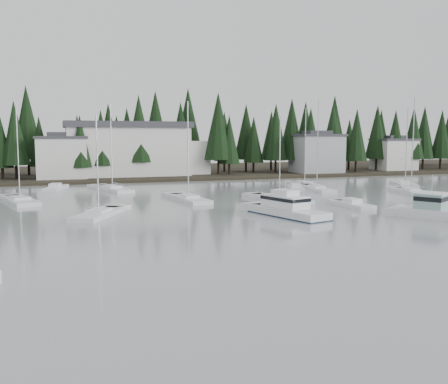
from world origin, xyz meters
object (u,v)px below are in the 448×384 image
(lobster_boat_teal, at_px, (445,213))
(sailboat_10, at_px, (188,200))
(sailboat_3, at_px, (405,185))
(sailboat_8, at_px, (279,200))
(sailboat_9, at_px, (20,202))
(runabout_3, at_px, (55,189))
(house_west, at_px, (61,156))
(house_east_a, at_px, (317,153))
(house_east_b, at_px, (394,154))
(runabout_1, at_px, (352,206))
(sailboat_6, at_px, (305,185))
(sailboat_5, at_px, (112,190))
(cabin_cruiser_center, at_px, (287,210))
(sailboat_4, at_px, (99,216))
(harbor_inn, at_px, (138,150))
(sailboat_2, at_px, (317,190))
(runabout_4, at_px, (296,189))
(sailboat_7, at_px, (411,193))

(lobster_boat_teal, height_order, sailboat_10, sailboat_10)
(sailboat_3, distance_m, sailboat_8, 31.27)
(sailboat_9, xyz_separation_m, runabout_3, (4.25, 14.88, 0.07))
(house_west, relative_size, house_east_a, 0.90)
(house_east_a, height_order, house_east_b, house_east_a)
(runabout_3, bearing_deg, sailboat_3, -86.60)
(house_east_b, xyz_separation_m, sailboat_9, (-81.47, -32.69, -4.35))
(sailboat_10, xyz_separation_m, runabout_1, (17.05, -11.89, 0.06))
(sailboat_3, bearing_deg, lobster_boat_teal, 174.56)
(sailboat_6, bearing_deg, sailboat_3, -104.93)
(house_east_a, xyz_separation_m, runabout_1, (-21.61, -47.70, -4.77))
(sailboat_5, xyz_separation_m, runabout_1, (25.15, -28.12, 0.07))
(sailboat_5, xyz_separation_m, sailboat_9, (-12.71, -11.11, -0.01))
(sailboat_9, distance_m, runabout_1, 41.50)
(sailboat_6, distance_m, sailboat_9, 45.57)
(sailboat_8, bearing_deg, cabin_cruiser_center, 144.72)
(lobster_boat_teal, relative_size, sailboat_10, 0.71)
(sailboat_4, bearing_deg, house_west, 31.12)
(house_west, distance_m, runabout_1, 58.66)
(harbor_inn, xyz_separation_m, sailboat_3, (40.48, -32.46, -5.70))
(harbor_inn, xyz_separation_m, sailboat_8, (11.49, -44.18, -5.72))
(cabin_cruiser_center, bearing_deg, house_east_b, -61.21)
(sailboat_6, distance_m, sailboat_10, 27.49)
(sailboat_5, bearing_deg, sailboat_8, -152.42)
(lobster_boat_teal, relative_size, sailboat_4, 0.85)
(sailboat_8, xyz_separation_m, sailboat_9, (-32.00, 9.15, 0.00))
(house_east_b, xyz_separation_m, cabin_cruiser_center, (-54.04, -53.61, -3.77))
(sailboat_2, relative_size, sailboat_8, 1.26)
(house_west, height_order, runabout_1, house_west)
(sailboat_8, bearing_deg, sailboat_5, 29.58)
(runabout_3, bearing_deg, house_east_a, -58.38)
(harbor_inn, distance_m, lobster_boat_teal, 66.61)
(sailboat_3, bearing_deg, sailboat_4, 135.36)
(sailboat_9, xyz_separation_m, runabout_1, (37.86, -17.01, 0.07))
(runabout_3, bearing_deg, cabin_cruiser_center, -131.44)
(house_east_a, bearing_deg, sailboat_10, -137.19)
(lobster_boat_teal, xyz_separation_m, sailboat_3, (19.38, 30.50, -0.52))
(sailboat_4, xyz_separation_m, sailboat_10, (12.21, 9.71, 0.01))
(house_east_a, bearing_deg, sailboat_4, -138.18)
(house_east_a, bearing_deg, sailboat_8, -124.58)
(house_west, height_order, house_east_b, house_west)
(sailboat_2, xyz_separation_m, sailboat_3, (17.84, 1.55, -0.01))
(sailboat_4, height_order, runabout_1, sailboat_4)
(sailboat_2, distance_m, runabout_3, 41.29)
(harbor_inn, height_order, runabout_3, harbor_inn)
(sailboat_9, relative_size, runabout_4, 2.13)
(house_east_b, bearing_deg, sailboat_6, -146.34)
(sailboat_2, relative_size, sailboat_4, 1.32)
(sailboat_2, distance_m, sailboat_8, 15.09)
(sailboat_3, xyz_separation_m, sailboat_7, (-6.75, -9.85, 0.01))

